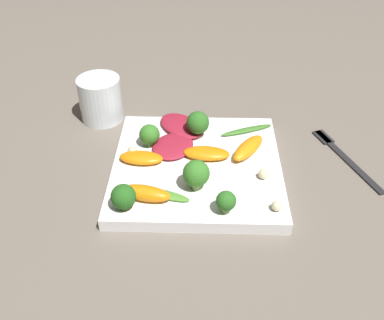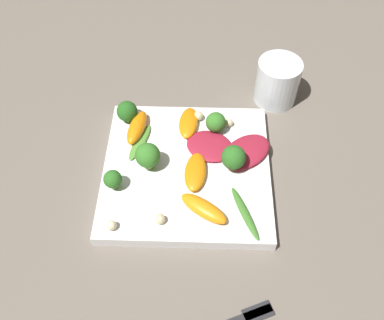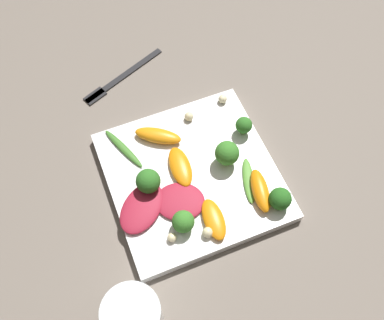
% 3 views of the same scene
% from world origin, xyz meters
% --- Properties ---
extents(ground_plane, '(2.40, 2.40, 0.00)m').
position_xyz_m(ground_plane, '(0.00, 0.00, 0.00)').
color(ground_plane, '#6B6056').
extents(plate, '(0.26, 0.26, 0.02)m').
position_xyz_m(plate, '(0.00, 0.00, 0.01)').
color(plate, white).
rests_on(plate, ground_plane).
extents(drinking_glass, '(0.08, 0.08, 0.08)m').
position_xyz_m(drinking_glass, '(-0.18, 0.16, 0.04)').
color(drinking_glass, white).
rests_on(drinking_glass, ground_plane).
extents(fork, '(0.08, 0.17, 0.01)m').
position_xyz_m(fork, '(0.24, 0.06, 0.00)').
color(fork, '#262628').
rests_on(fork, ground_plane).
extents(radicchio_leaf_0, '(0.09, 0.10, 0.01)m').
position_xyz_m(radicchio_leaf_0, '(-0.04, 0.04, 0.02)').
color(radicchio_leaf_0, maroon).
rests_on(radicchio_leaf_0, plate).
extents(radicchio_leaf_1, '(0.10, 0.11, 0.01)m').
position_xyz_m(radicchio_leaf_1, '(-0.03, 0.09, 0.03)').
color(radicchio_leaf_1, maroon).
rests_on(radicchio_leaf_1, plate).
extents(orange_segment_0, '(0.08, 0.04, 0.02)m').
position_xyz_m(orange_segment_0, '(0.01, 0.01, 0.03)').
color(orange_segment_0, orange).
rests_on(orange_segment_0, plate).
extents(orange_segment_1, '(0.08, 0.04, 0.02)m').
position_xyz_m(orange_segment_1, '(-0.07, -0.09, 0.03)').
color(orange_segment_1, orange).
rests_on(orange_segment_1, plate).
extents(orange_segment_2, '(0.07, 0.08, 0.02)m').
position_xyz_m(orange_segment_2, '(0.08, 0.03, 0.03)').
color(orange_segment_2, orange).
rests_on(orange_segment_2, plate).
extents(orange_segment_3, '(0.07, 0.04, 0.02)m').
position_xyz_m(orange_segment_3, '(-0.09, -0.00, 0.03)').
color(orange_segment_3, orange).
rests_on(orange_segment_3, plate).
extents(broccoli_floret_0, '(0.04, 0.04, 0.04)m').
position_xyz_m(broccoli_floret_0, '(-0.10, -0.10, 0.04)').
color(broccoli_floret_0, '#7A9E51').
rests_on(broccoli_floret_0, plate).
extents(broccoli_floret_1, '(0.03, 0.03, 0.04)m').
position_xyz_m(broccoli_floret_1, '(-0.08, 0.05, 0.04)').
color(broccoli_floret_1, '#84AD5B').
rests_on(broccoli_floret_1, plate).
extents(broccoli_floret_2, '(0.03, 0.03, 0.04)m').
position_xyz_m(broccoli_floret_2, '(0.04, -0.11, 0.04)').
color(broccoli_floret_2, '#7A9E51').
rests_on(broccoli_floret_2, plate).
extents(broccoli_floret_3, '(0.04, 0.04, 0.05)m').
position_xyz_m(broccoli_floret_3, '(-0.00, -0.06, 0.05)').
color(broccoli_floret_3, '#7A9E51').
rests_on(broccoli_floret_3, plate).
extents(broccoli_floret_4, '(0.04, 0.04, 0.05)m').
position_xyz_m(broccoli_floret_4, '(0.00, 0.07, 0.05)').
color(broccoli_floret_4, '#84AD5B').
rests_on(broccoli_floret_4, plate).
extents(arugula_sprig_0, '(0.08, 0.04, 0.01)m').
position_xyz_m(arugula_sprig_0, '(-0.05, -0.08, 0.02)').
color(arugula_sprig_0, '#518E33').
rests_on(arugula_sprig_0, plate).
extents(arugula_sprig_1, '(0.09, 0.05, 0.01)m').
position_xyz_m(arugula_sprig_1, '(0.08, 0.09, 0.02)').
color(arugula_sprig_1, '#3D7528').
rests_on(arugula_sprig_1, plate).
extents(macadamia_nut_0, '(0.01, 0.01, 0.01)m').
position_xyz_m(macadamia_nut_0, '(-0.09, 0.07, 0.03)').
color(macadamia_nut_0, beige).
rests_on(macadamia_nut_0, plate).
extents(macadamia_nut_1, '(0.02, 0.02, 0.02)m').
position_xyz_m(macadamia_nut_1, '(0.10, -0.03, 0.03)').
color(macadamia_nut_1, beige).
rests_on(macadamia_nut_1, plate).
extents(macadamia_nut_2, '(0.02, 0.02, 0.02)m').
position_xyz_m(macadamia_nut_2, '(-0.10, 0.02, 0.03)').
color(macadamia_nut_2, beige).
rests_on(macadamia_nut_2, plate).
extents(macadamia_nut_3, '(0.02, 0.02, 0.02)m').
position_xyz_m(macadamia_nut_3, '(0.11, -0.10, 0.03)').
color(macadamia_nut_3, beige).
rests_on(macadamia_nut_3, plate).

